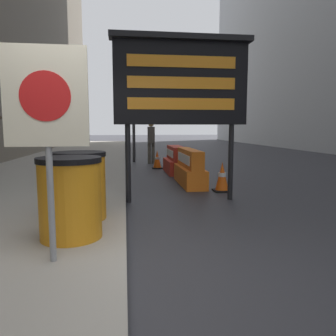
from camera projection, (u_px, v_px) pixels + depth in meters
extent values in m
plane|color=#2D2D33|center=(127.00, 279.00, 3.07)|extent=(120.00, 120.00, 0.00)
cylinder|color=orange|center=(71.00, 200.00, 3.72)|extent=(0.69, 0.69, 0.87)
cylinder|color=black|center=(69.00, 160.00, 3.66)|extent=(0.72, 0.72, 0.06)
cylinder|color=orange|center=(80.00, 188.00, 4.50)|extent=(0.69, 0.69, 0.87)
cylinder|color=black|center=(79.00, 154.00, 4.45)|extent=(0.72, 0.72, 0.06)
cylinder|color=gray|center=(51.00, 181.00, 3.01)|extent=(0.06, 0.06, 1.53)
cube|color=beige|center=(46.00, 96.00, 2.90)|extent=(0.74, 0.04, 0.89)
cylinder|color=red|center=(46.00, 96.00, 2.88)|extent=(0.44, 0.01, 0.44)
cylinder|color=black|center=(128.00, 164.00, 6.15)|extent=(0.10, 0.10, 1.47)
cylinder|color=black|center=(231.00, 162.00, 6.40)|extent=(0.10, 0.10, 1.47)
cube|color=black|center=(181.00, 84.00, 6.09)|extent=(2.49, 0.24, 1.51)
cube|color=black|center=(182.00, 38.00, 5.92)|extent=(2.61, 0.34, 0.10)
cube|color=orange|center=(182.00, 61.00, 5.92)|extent=(2.00, 0.02, 0.21)
cube|color=orange|center=(182.00, 83.00, 5.96)|extent=(2.00, 0.02, 0.21)
cube|color=orange|center=(182.00, 104.00, 6.01)|extent=(2.00, 0.02, 0.21)
cube|color=orange|center=(190.00, 176.00, 8.14)|extent=(0.50, 1.89, 0.44)
cube|color=orange|center=(190.00, 158.00, 8.09)|extent=(0.30, 1.89, 0.44)
cube|color=white|center=(184.00, 158.00, 8.07)|extent=(0.02, 1.51, 0.22)
cube|color=red|center=(176.00, 166.00, 10.26)|extent=(0.64, 1.66, 0.42)
cube|color=red|center=(176.00, 153.00, 10.21)|extent=(0.38, 1.66, 0.42)
cube|color=white|center=(170.00, 153.00, 10.18)|extent=(0.02, 1.33, 0.21)
cube|color=black|center=(222.00, 191.00, 7.28)|extent=(0.37, 0.37, 0.04)
cone|color=#EA560F|center=(222.00, 176.00, 7.24)|extent=(0.29, 0.29, 0.62)
cylinder|color=white|center=(222.00, 175.00, 7.24)|extent=(0.17, 0.17, 0.09)
cube|color=black|center=(157.00, 168.00, 11.34)|extent=(0.36, 0.36, 0.04)
cone|color=#EA560F|center=(157.00, 159.00, 11.30)|extent=(0.28, 0.28, 0.60)
cylinder|color=white|center=(157.00, 158.00, 11.29)|extent=(0.16, 0.16, 0.08)
cube|color=black|center=(186.00, 164.00, 12.44)|extent=(0.41, 0.41, 0.04)
cone|color=#EA560F|center=(186.00, 155.00, 12.39)|extent=(0.33, 0.33, 0.69)
cylinder|color=white|center=(186.00, 154.00, 12.39)|extent=(0.19, 0.19, 0.10)
cylinder|color=#2D2D30|center=(134.00, 119.00, 13.34)|extent=(0.12, 0.12, 3.53)
cube|color=#23281E|center=(133.00, 85.00, 13.02)|extent=(0.28, 0.28, 0.84)
sphere|color=red|center=(133.00, 77.00, 12.84)|extent=(0.15, 0.15, 0.15)
sphere|color=#392C06|center=(134.00, 84.00, 12.87)|extent=(0.15, 0.15, 0.15)
sphere|color=black|center=(134.00, 91.00, 12.91)|extent=(0.15, 0.15, 0.15)
cylinder|color=#514C42|center=(149.00, 153.00, 12.84)|extent=(0.13, 0.13, 0.81)
cylinder|color=#514C42|center=(153.00, 153.00, 12.86)|extent=(0.13, 0.13, 0.81)
cube|color=#47423D|center=(151.00, 135.00, 12.76)|extent=(0.27, 0.44, 0.64)
sphere|color=tan|center=(151.00, 124.00, 12.70)|extent=(0.22, 0.22, 0.22)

